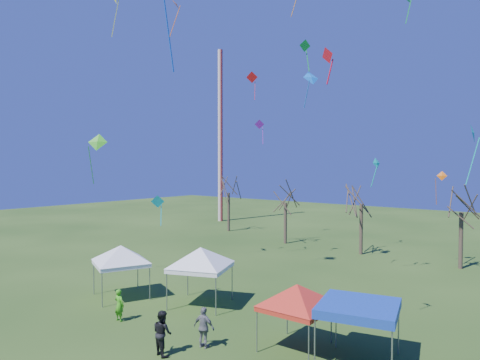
# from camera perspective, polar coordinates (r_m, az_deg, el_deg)

# --- Properties ---
(ground) EXTENTS (140.00, 140.00, 0.00)m
(ground) POSITION_cam_1_polar(r_m,az_deg,el_deg) (20.48, -6.54, -21.69)
(ground) COLOR #224014
(ground) RESTS_ON ground
(radio_mast) EXTENTS (0.70, 0.70, 25.00)m
(radio_mast) POSITION_cam_1_polar(r_m,az_deg,el_deg) (62.88, -2.64, 5.90)
(radio_mast) COLOR silver
(radio_mast) RESTS_ON ground
(tree_0) EXTENTS (3.83, 3.83, 8.44)m
(tree_0) POSITION_cam_1_polar(r_m,az_deg,el_deg) (53.09, -1.53, 0.12)
(tree_0) COLOR #3D2D21
(tree_0) RESTS_ON ground
(tree_1) EXTENTS (3.42, 3.42, 7.54)m
(tree_1) POSITION_cam_1_polar(r_m,az_deg,el_deg) (44.94, 6.09, -1.11)
(tree_1) COLOR #3D2D21
(tree_1) RESTS_ON ground
(tree_2) EXTENTS (3.71, 3.71, 8.18)m
(tree_2) POSITION_cam_1_polar(r_m,az_deg,el_deg) (40.78, 15.90, -0.80)
(tree_2) COLOR #3D2D21
(tree_2) RESTS_ON ground
(tree_3) EXTENTS (3.59, 3.59, 7.91)m
(tree_3) POSITION_cam_1_polar(r_m,az_deg,el_deg) (38.03, 27.46, -1.46)
(tree_3) COLOR #3D2D21
(tree_3) RESTS_ON ground
(tent_white_west) EXTENTS (3.95, 3.95, 3.75)m
(tent_white_west) POSITION_cam_1_polar(r_m,az_deg,el_deg) (27.84, -15.60, -8.84)
(tent_white_west) COLOR gray
(tent_white_west) RESTS_ON ground
(tent_white_mid) EXTENTS (4.14, 4.14, 3.94)m
(tent_white_mid) POSITION_cam_1_polar(r_m,az_deg,el_deg) (25.50, -5.27, -9.43)
(tent_white_mid) COLOR gray
(tent_white_mid) RESTS_ON ground
(tent_red) EXTENTS (3.87, 3.87, 3.41)m
(tent_red) POSITION_cam_1_polar(r_m,az_deg,el_deg) (19.68, 7.62, -14.16)
(tent_red) COLOR gray
(tent_red) RESTS_ON ground
(tent_blue) EXTENTS (3.79, 3.79, 2.47)m
(tent_blue) POSITION_cam_1_polar(r_m,az_deg,el_deg) (19.21, 15.53, -16.14)
(tent_blue) COLOR gray
(tent_blue) RESTS_ON ground
(person_grey) EXTENTS (1.13, 0.61, 1.84)m
(person_grey) POSITION_cam_1_polar(r_m,az_deg,el_deg) (20.39, -4.82, -19.00)
(person_grey) COLOR slate
(person_grey) RESTS_ON ground
(person_green) EXTENTS (0.64, 0.44, 1.69)m
(person_green) POSITION_cam_1_polar(r_m,az_deg,el_deg) (24.32, -15.80, -15.74)
(person_green) COLOR green
(person_green) RESTS_ON ground
(person_dark) EXTENTS (1.06, 0.90, 1.93)m
(person_dark) POSITION_cam_1_polar(r_m,az_deg,el_deg) (19.95, -10.32, -19.38)
(person_dark) COLOR black
(person_dark) RESTS_ON ground
(kite_11) EXTENTS (1.35, 1.55, 2.89)m
(kite_11) POSITION_cam_1_polar(r_m,az_deg,el_deg) (34.13, 9.45, 13.30)
(kite_11) COLOR blue
(kite_11) RESTS_ON ground
(kite_13) EXTENTS (0.96, 0.91, 2.40)m
(kite_13) POSITION_cam_1_polar(r_m,az_deg,el_deg) (41.39, 2.62, 7.38)
(kite_13) COLOR purple
(kite_13) RESTS_ON ground
(kite_7) EXTENTS (1.21, 1.30, 3.15)m
(kite_7) POSITION_cam_1_polar(r_m,az_deg,el_deg) (35.14, -8.50, 22.07)
(kite_7) COLOR orange
(kite_7) RESTS_ON ground
(kite_24) EXTENTS (0.66, 0.82, 2.17)m
(kite_24) POSITION_cam_1_polar(r_m,az_deg,el_deg) (30.35, 8.64, 17.19)
(kite_24) COLOR green
(kite_24) RESTS_ON ground
(kite_25) EXTENTS (0.80, 0.61, 1.66)m
(kite_25) POSITION_cam_1_polar(r_m,az_deg,el_deg) (19.71, 11.65, 15.88)
(kite_25) COLOR red
(kite_25) RESTS_ON ground
(kite_14) EXTENTS (1.57, 1.46, 3.67)m
(kite_14) POSITION_cam_1_polar(r_m,az_deg,el_deg) (32.29, -18.48, 4.79)
(kite_14) COLOR green
(kite_14) RESTS_ON ground
(kite_19) EXTENTS (0.59, 0.84, 2.18)m
(kite_19) POSITION_cam_1_polar(r_m,az_deg,el_deg) (33.08, 17.74, 2.08)
(kite_19) COLOR #0DC7BA
(kite_19) RESTS_ON ground
(kite_2) EXTENTS (1.29, 1.05, 3.11)m
(kite_2) POSITION_cam_1_polar(r_m,az_deg,el_deg) (47.00, 1.61, 13.50)
(kite_2) COLOR red
(kite_2) RESTS_ON ground
(kite_1) EXTENTS (0.78, 0.77, 1.83)m
(kite_1) POSITION_cam_1_polar(r_m,az_deg,el_deg) (25.72, -10.90, -2.89)
(kite_1) COLOR #0BA3AD
(kite_1) RESTS_ON ground
(kite_17) EXTENTS (0.56, 0.96, 2.91)m
(kite_17) POSITION_cam_1_polar(r_m,az_deg,el_deg) (23.03, 28.67, 5.36)
(kite_17) COLOR #0CBDB3
(kite_17) RESTS_ON ground
(kite_22) EXTENTS (0.89, 0.86, 2.77)m
(kite_22) POSITION_cam_1_polar(r_m,az_deg,el_deg) (37.88, 25.26, 0.35)
(kite_22) COLOR #D95C0B
(kite_22) RESTS_ON ground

